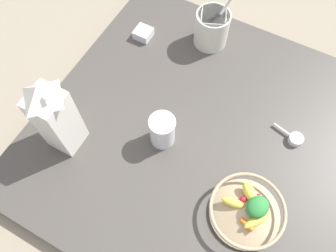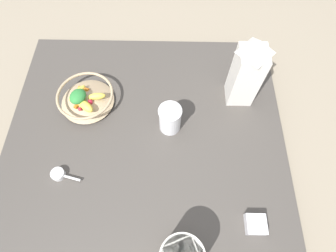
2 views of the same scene
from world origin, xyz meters
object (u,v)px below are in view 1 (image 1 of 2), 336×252
at_px(fruit_bowl, 247,210).
at_px(spice_jar, 143,34).
at_px(milk_carton, 55,117).
at_px(drinking_cup, 162,130).
at_px(yogurt_tub, 212,27).

height_order(fruit_bowl, spice_jar, fruit_bowl).
relative_size(fruit_bowl, milk_carton, 0.72).
distance_m(fruit_bowl, drinking_cup, 0.32).
bearing_deg(spice_jar, drinking_cup, -141.67).
relative_size(fruit_bowl, yogurt_tub, 0.90).
height_order(fruit_bowl, drinking_cup, drinking_cup).
distance_m(fruit_bowl, milk_carton, 0.58).
distance_m(yogurt_tub, spice_jar, 0.25).
bearing_deg(drinking_cup, spice_jar, 38.33).
relative_size(milk_carton, spice_jar, 4.84).
relative_size(fruit_bowl, drinking_cup, 1.82).
relative_size(drinking_cup, spice_jar, 1.92).
height_order(drinking_cup, spice_jar, drinking_cup).
bearing_deg(yogurt_tub, fruit_bowl, -146.05).
height_order(milk_carton, drinking_cup, milk_carton).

